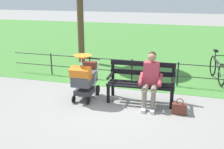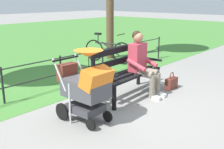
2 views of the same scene
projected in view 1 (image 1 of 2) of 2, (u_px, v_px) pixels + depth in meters
name	position (u px, v px, depth m)	size (l,w,h in m)	color
ground_plane	(119.00, 100.00, 6.69)	(60.00, 60.00, 0.00)	gray
grass_lawn	(160.00, 41.00, 14.76)	(40.00, 16.00, 0.01)	#478438
park_bench	(141.00, 80.00, 6.50)	(1.62, 0.67, 0.96)	black
person_on_bench	(151.00, 78.00, 6.18)	(0.55, 0.74, 1.28)	slate
stroller	(84.00, 77.00, 6.55)	(0.52, 0.90, 1.15)	black
handbag	(179.00, 109.00, 5.88)	(0.32, 0.14, 0.37)	brown
park_fence	(141.00, 69.00, 7.85)	(8.00, 0.04, 0.70)	black
bicycle	(217.00, 69.00, 8.05)	(0.46, 1.64, 0.89)	black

